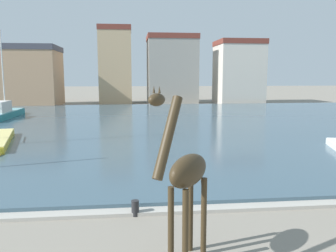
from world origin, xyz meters
The scene contains 9 objects.
harbor_water centered at (0.00, 28.80, 0.12)m, with size 88.02×40.02×0.25m, color #3D5666.
quay_edge_coping centered at (0.00, 8.54, 0.06)m, with size 88.02×0.50×0.12m, color #ADA89E.
giraffe_statue centered at (-0.70, 5.48, 2.14)m, with size 1.71×2.11×4.18m.
sailboat_teal centered at (-14.52, 34.01, 0.64)m, with size 1.74×9.30×8.85m.
mooring_bollard centered at (-1.83, 8.39, 0.25)m, with size 0.24×0.24×0.50m, color #232326.
townhouse_narrow_midrow centered at (-16.52, 51.50, 4.42)m, with size 8.03×7.96×8.81m.
townhouse_end_terrace centered at (-4.27, 54.37, 6.09)m, with size 5.17×5.21×12.16m.
townhouse_wide_warehouse centered at (4.85, 54.80, 5.47)m, with size 8.02×7.26×10.92m.
townhouse_tall_gabled centered at (15.51, 52.66, 5.04)m, with size 7.16×6.81×10.05m.
Camera 1 is at (-1.91, -1.94, 4.36)m, focal length 36.66 mm.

